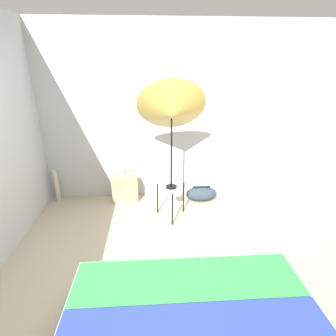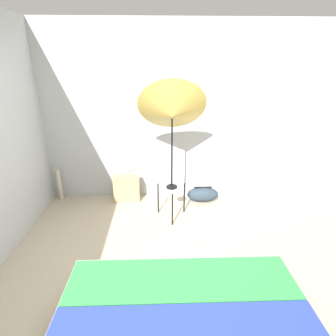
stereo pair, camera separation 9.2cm
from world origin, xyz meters
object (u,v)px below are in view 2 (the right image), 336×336
(tote_bag, at_px, (127,188))
(duffel_bag, at_px, (203,194))
(photo_umbrella, at_px, (172,112))
(paper_roll, at_px, (59,184))

(tote_bag, distance_m, duffel_bag, 1.19)
(tote_bag, relative_size, duffel_bag, 1.26)
(photo_umbrella, xyz_separation_m, paper_roll, (-1.74, 0.58, -1.22))
(photo_umbrella, distance_m, paper_roll, 2.21)
(photo_umbrella, bearing_deg, paper_roll, 161.56)
(tote_bag, height_order, paper_roll, tote_bag)
(photo_umbrella, bearing_deg, duffel_bag, 40.12)
(photo_umbrella, distance_m, tote_bag, 1.51)
(tote_bag, bearing_deg, paper_roll, 175.09)
(photo_umbrella, xyz_separation_m, tote_bag, (-0.68, 0.49, -1.26))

